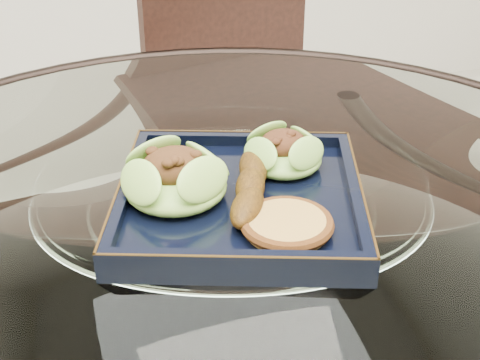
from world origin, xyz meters
name	(u,v)px	position (x,y,z in m)	size (l,w,h in m)	color
dining_table	(233,325)	(0.00, 0.00, 0.60)	(1.13, 1.13, 0.77)	white
dining_chair	(252,169)	(0.22, 0.55, 0.49)	(0.45, 0.45, 0.88)	black
navy_plate	(240,203)	(0.01, 0.01, 0.77)	(0.27, 0.27, 0.02)	black
lettuce_wrap_left	(175,181)	(-0.06, 0.03, 0.80)	(0.11, 0.11, 0.04)	#5A9A2C
lettuce_wrap_right	(284,154)	(0.08, 0.05, 0.80)	(0.09, 0.09, 0.03)	#52912A
roasted_plantain	(250,187)	(0.02, 0.00, 0.80)	(0.15, 0.03, 0.03)	#5B3709
crumb_patty	(287,225)	(0.03, -0.08, 0.79)	(0.08, 0.08, 0.02)	#BC903E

